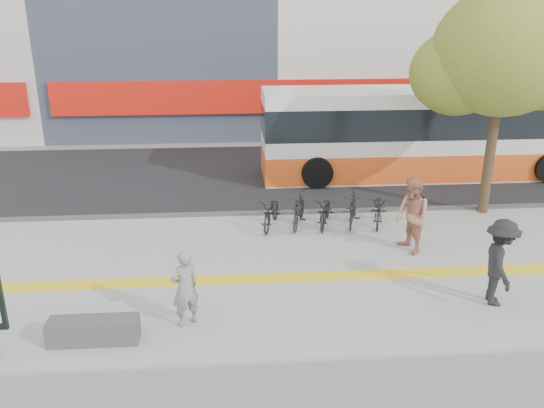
{
  "coord_description": "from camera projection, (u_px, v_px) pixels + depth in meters",
  "views": [
    {
      "loc": [
        -0.05,
        -10.12,
        5.9
      ],
      "look_at": [
        0.85,
        2.0,
        1.47
      ],
      "focal_mm": 37.19,
      "sensor_mm": 36.0,
      "label": 1
    }
  ],
  "objects": [
    {
      "name": "ground",
      "position": [
        238.0,
        306.0,
        11.51
      ],
      "size": [
        120.0,
        120.0,
        0.0
      ],
      "primitive_type": "plane",
      "color": "slate",
      "rests_on": "ground"
    },
    {
      "name": "sidewalk",
      "position": [
        237.0,
        271.0,
        12.9
      ],
      "size": [
        40.0,
        7.0,
        0.08
      ],
      "primitive_type": "cube",
      "color": "gray",
      "rests_on": "ground"
    },
    {
      "name": "tactile_strip",
      "position": [
        237.0,
        279.0,
        12.42
      ],
      "size": [
        40.0,
        0.45,
        0.01
      ],
      "primitive_type": "cube",
      "color": "yellow",
      "rests_on": "sidewalk"
    },
    {
      "name": "street",
      "position": [
        233.0,
        175.0,
        19.93
      ],
      "size": [
        40.0,
        8.0,
        0.06
      ],
      "primitive_type": "cube",
      "color": "black",
      "rests_on": "ground"
    },
    {
      "name": "curb",
      "position": [
        235.0,
        215.0,
        16.17
      ],
      "size": [
        40.0,
        0.25,
        0.14
      ],
      "primitive_type": "cube",
      "color": "#3A3A3C",
      "rests_on": "ground"
    },
    {
      "name": "bench",
      "position": [
        94.0,
        331.0,
        10.1
      ],
      "size": [
        1.6,
        0.45,
        0.45
      ],
      "primitive_type": "cube",
      "color": "#3A3A3C",
      "rests_on": "sidewalk"
    },
    {
      "name": "street_tree",
      "position": [
        501.0,
        54.0,
        14.98
      ],
      "size": [
        4.4,
        3.8,
        6.31
      ],
      "color": "#312416",
      "rests_on": "sidewalk"
    },
    {
      "name": "bus",
      "position": [
        426.0,
        135.0,
        19.44
      ],
      "size": [
        11.27,
        2.67,
        3.0
      ],
      "color": "silver",
      "rests_on": "street"
    },
    {
      "name": "bicycle_row",
      "position": [
        326.0,
        210.0,
        15.25
      ],
      "size": [
        3.95,
        1.72,
        0.95
      ],
      "color": "black",
      "rests_on": "sidewalk"
    },
    {
      "name": "seated_woman",
      "position": [
        185.0,
        288.0,
        10.46
      ],
      "size": [
        0.67,
        0.61,
        1.54
      ],
      "primitive_type": "imported",
      "rotation": [
        0.0,
        0.0,
        3.7
      ],
      "color": "black",
      "rests_on": "sidewalk"
    },
    {
      "name": "pedestrian_tan",
      "position": [
        412.0,
        216.0,
        13.48
      ],
      "size": [
        0.92,
        1.06,
        1.87
      ],
      "primitive_type": "imported",
      "rotation": [
        0.0,
        0.0,
        -1.3
      ],
      "color": "#A46F55",
      "rests_on": "sidewalk"
    },
    {
      "name": "pedestrian_dark",
      "position": [
        500.0,
        263.0,
        11.16
      ],
      "size": [
        0.89,
        1.28,
        1.81
      ],
      "primitive_type": "imported",
      "rotation": [
        0.0,
        0.0,
        1.37
      ],
      "color": "black",
      "rests_on": "sidewalk"
    }
  ]
}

